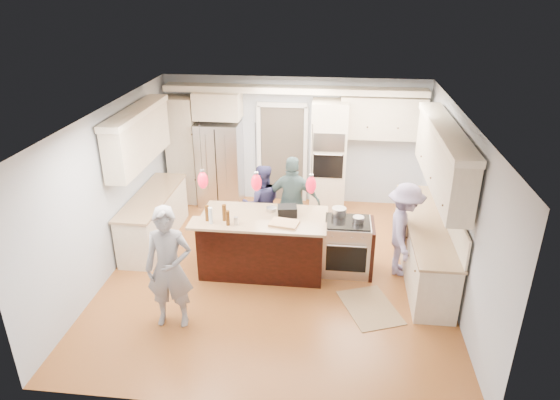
# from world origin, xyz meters

# --- Properties ---
(ground_plane) EXTENTS (6.00, 6.00, 0.00)m
(ground_plane) POSITION_xyz_m (0.00, 0.00, 0.00)
(ground_plane) COLOR #A5662D
(ground_plane) RESTS_ON ground
(room_shell) EXTENTS (5.54, 6.04, 2.72)m
(room_shell) POSITION_xyz_m (0.00, 0.00, 1.82)
(room_shell) COLOR #B2BCC6
(room_shell) RESTS_ON ground
(refrigerator) EXTENTS (0.90, 0.70, 1.80)m
(refrigerator) POSITION_xyz_m (-1.55, 2.64, 0.90)
(refrigerator) COLOR #B7B7BC
(refrigerator) RESTS_ON ground
(oven_column) EXTENTS (0.72, 0.69, 2.30)m
(oven_column) POSITION_xyz_m (0.75, 2.67, 1.15)
(oven_column) COLOR beige
(oven_column) RESTS_ON ground
(back_upper_cabinets) EXTENTS (5.30, 0.61, 2.54)m
(back_upper_cabinets) POSITION_xyz_m (-0.75, 2.76, 1.67)
(back_upper_cabinets) COLOR beige
(back_upper_cabinets) RESTS_ON ground
(right_counter_run) EXTENTS (0.64, 3.10, 2.51)m
(right_counter_run) POSITION_xyz_m (2.44, 0.30, 1.06)
(right_counter_run) COLOR beige
(right_counter_run) RESTS_ON ground
(left_cabinets) EXTENTS (0.64, 2.30, 2.51)m
(left_cabinets) POSITION_xyz_m (-2.44, 0.80, 1.06)
(left_cabinets) COLOR beige
(left_cabinets) RESTS_ON ground
(kitchen_island) EXTENTS (2.10, 1.46, 1.12)m
(kitchen_island) POSITION_xyz_m (-0.25, 0.07, 0.49)
(kitchen_island) COLOR black
(kitchen_island) RESTS_ON ground
(island_range) EXTENTS (0.82, 0.71, 0.92)m
(island_range) POSITION_xyz_m (1.16, 0.15, 0.46)
(island_range) COLOR #B7B7BC
(island_range) RESTS_ON ground
(pendant_lights) EXTENTS (1.75, 0.15, 1.03)m
(pendant_lights) POSITION_xyz_m (-0.25, -0.51, 1.80)
(pendant_lights) COLOR black
(pendant_lights) RESTS_ON ground
(person_bar_end) EXTENTS (0.69, 0.48, 1.81)m
(person_bar_end) POSITION_xyz_m (-1.31, -1.54, 0.90)
(person_bar_end) COLOR gray
(person_bar_end) RESTS_ON ground
(person_far_left) EXTENTS (0.86, 0.74, 1.50)m
(person_far_left) POSITION_xyz_m (-0.41, 1.02, 0.75)
(person_far_left) COLOR navy
(person_far_left) RESTS_ON ground
(person_far_right) EXTENTS (1.01, 0.46, 1.69)m
(person_far_right) POSITION_xyz_m (0.16, 0.98, 0.84)
(person_far_right) COLOR #496566
(person_far_right) RESTS_ON ground
(person_range_side) EXTENTS (0.67, 1.07, 1.59)m
(person_range_side) POSITION_xyz_m (2.04, 0.19, 0.79)
(person_range_side) COLOR #8D81AE
(person_range_side) RESTS_ON ground
(floor_rug) EXTENTS (1.03, 1.21, 0.01)m
(floor_rug) POSITION_xyz_m (1.50, -0.89, 0.01)
(floor_rug) COLOR #9C7C55
(floor_rug) RESTS_ON ground
(water_bottle) EXTENTS (0.08, 0.08, 0.26)m
(water_bottle) POSITION_xyz_m (-0.95, -0.56, 1.25)
(water_bottle) COLOR silver
(water_bottle) RESTS_ON kitchen_island
(beer_bottle_a) EXTENTS (0.07, 0.07, 0.25)m
(beer_bottle_a) POSITION_xyz_m (-1.03, -0.48, 1.25)
(beer_bottle_a) COLOR #4A290D
(beer_bottle_a) RESTS_ON kitchen_island
(beer_bottle_b) EXTENTS (0.07, 0.07, 0.24)m
(beer_bottle_b) POSITION_xyz_m (-0.68, -0.59, 1.24)
(beer_bottle_b) COLOR #4A290D
(beer_bottle_b) RESTS_ON kitchen_island
(beer_bottle_c) EXTENTS (0.08, 0.08, 0.26)m
(beer_bottle_c) POSITION_xyz_m (-0.77, -0.44, 1.25)
(beer_bottle_c) COLOR #4A290D
(beer_bottle_c) RESTS_ON kitchen_island
(drink_can) EXTENTS (0.07, 0.07, 0.13)m
(drink_can) POSITION_xyz_m (-0.56, -0.57, 1.18)
(drink_can) COLOR #B7B7BC
(drink_can) RESTS_ON kitchen_island
(cutting_board) EXTENTS (0.47, 0.37, 0.03)m
(cutting_board) POSITION_xyz_m (0.16, -0.47, 1.14)
(cutting_board) COLOR tan
(cutting_board) RESTS_ON kitchen_island
(pot_large) EXTENTS (0.24, 0.24, 0.14)m
(pot_large) POSITION_xyz_m (0.99, 0.34, 0.99)
(pot_large) COLOR #B7B7BC
(pot_large) RESTS_ON island_range
(pot_small) EXTENTS (0.19, 0.19, 0.09)m
(pot_small) POSITION_xyz_m (1.30, 0.14, 0.97)
(pot_small) COLOR #B7B7BC
(pot_small) RESTS_ON island_range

